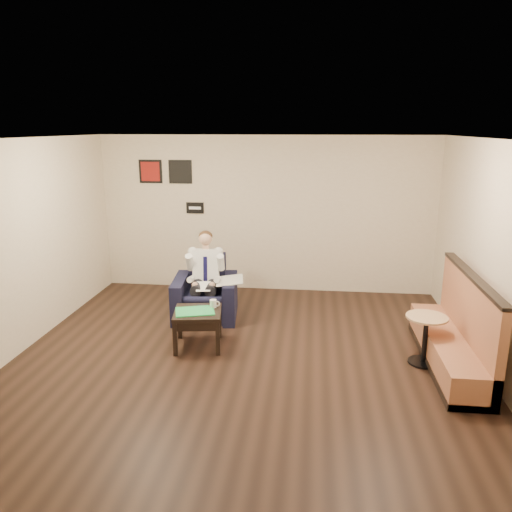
# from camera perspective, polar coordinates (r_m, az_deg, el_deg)

# --- Properties ---
(ground) EXTENTS (6.00, 6.00, 0.00)m
(ground) POSITION_cam_1_polar(r_m,az_deg,el_deg) (6.59, -1.44, -11.92)
(ground) COLOR black
(ground) RESTS_ON ground
(wall_back) EXTENTS (6.00, 0.02, 2.80)m
(wall_back) POSITION_cam_1_polar(r_m,az_deg,el_deg) (9.01, 1.16, 4.75)
(wall_back) COLOR beige
(wall_back) RESTS_ON ground
(wall_front) EXTENTS (6.00, 0.02, 2.80)m
(wall_front) POSITION_cam_1_polar(r_m,az_deg,el_deg) (3.34, -8.96, -13.17)
(wall_front) COLOR beige
(wall_front) RESTS_ON ground
(wall_left) EXTENTS (0.02, 6.00, 2.80)m
(wall_left) POSITION_cam_1_polar(r_m,az_deg,el_deg) (7.15, -26.07, 0.64)
(wall_left) COLOR beige
(wall_left) RESTS_ON ground
(wall_right) EXTENTS (0.02, 6.00, 2.80)m
(wall_right) POSITION_cam_1_polar(r_m,az_deg,el_deg) (6.41, 26.07, -0.83)
(wall_right) COLOR beige
(wall_right) RESTS_ON ground
(ceiling) EXTENTS (6.00, 6.00, 0.02)m
(ceiling) POSITION_cam_1_polar(r_m,az_deg,el_deg) (5.90, -1.62, 13.21)
(ceiling) COLOR white
(ceiling) RESTS_ON wall_back
(seating_sign) EXTENTS (0.32, 0.02, 0.20)m
(seating_sign) POSITION_cam_1_polar(r_m,az_deg,el_deg) (9.19, -6.98, 5.48)
(seating_sign) COLOR black
(seating_sign) RESTS_ON wall_back
(art_print_left) EXTENTS (0.42, 0.03, 0.42)m
(art_print_left) POSITION_cam_1_polar(r_m,az_deg,el_deg) (9.33, -11.96, 9.43)
(art_print_left) COLOR maroon
(art_print_left) RESTS_ON wall_back
(art_print_right) EXTENTS (0.42, 0.03, 0.42)m
(art_print_right) POSITION_cam_1_polar(r_m,az_deg,el_deg) (9.17, -8.65, 9.50)
(art_print_right) COLOR black
(art_print_right) RESTS_ON wall_back
(armchair) EXTENTS (1.07, 1.07, 0.94)m
(armchair) POSITION_cam_1_polar(r_m,az_deg,el_deg) (7.90, -5.83, -3.71)
(armchair) COLOR black
(armchair) RESTS_ON ground
(seated_man) EXTENTS (0.71, 0.98, 1.29)m
(seated_man) POSITION_cam_1_polar(r_m,az_deg,el_deg) (7.73, -5.96, -2.77)
(seated_man) COLOR silver
(seated_man) RESTS_ON armchair
(lap_papers) EXTENTS (0.27, 0.34, 0.01)m
(lap_papers) POSITION_cam_1_polar(r_m,az_deg,el_deg) (7.65, -6.03, -3.48)
(lap_papers) COLOR white
(lap_papers) RESTS_ON seated_man
(newspaper) EXTENTS (0.48, 0.57, 0.01)m
(newspaper) POSITION_cam_1_polar(r_m,az_deg,el_deg) (7.71, -3.04, -2.78)
(newspaper) COLOR silver
(newspaper) RESTS_ON armchair
(side_table) EXTENTS (0.72, 0.72, 0.52)m
(side_table) POSITION_cam_1_polar(r_m,az_deg,el_deg) (6.94, -6.63, -8.25)
(side_table) COLOR black
(side_table) RESTS_ON ground
(green_folder) EXTENTS (0.60, 0.50, 0.01)m
(green_folder) POSITION_cam_1_polar(r_m,az_deg,el_deg) (6.83, -7.00, -6.28)
(green_folder) COLOR green
(green_folder) RESTS_ON side_table
(coffee_mug) EXTENTS (0.11, 0.11, 0.11)m
(coffee_mug) POSITION_cam_1_polar(r_m,az_deg,el_deg) (6.94, -4.92, -5.44)
(coffee_mug) COLOR white
(coffee_mug) RESTS_ON side_table
(smartphone) EXTENTS (0.16, 0.08, 0.01)m
(smartphone) POSITION_cam_1_polar(r_m,az_deg,el_deg) (7.01, -6.12, -5.69)
(smartphone) COLOR black
(smartphone) RESTS_ON side_table
(banquette) EXTENTS (0.54, 2.28, 1.17)m
(banquette) POSITION_cam_1_polar(r_m,az_deg,el_deg) (6.73, 21.38, -6.95)
(banquette) COLOR #A25F3E
(banquette) RESTS_ON ground
(cafe_table) EXTENTS (0.65, 0.65, 0.64)m
(cafe_table) POSITION_cam_1_polar(r_m,az_deg,el_deg) (6.75, 18.73, -9.07)
(cafe_table) COLOR tan
(cafe_table) RESTS_ON ground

